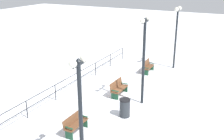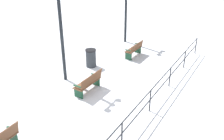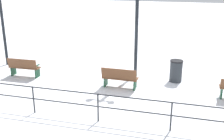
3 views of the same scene
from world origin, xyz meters
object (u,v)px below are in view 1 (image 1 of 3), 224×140
(lamppost_middle, at_px, (144,50))
(lamppost_far, at_px, (177,26))
(bench_third, at_px, (148,66))
(bench_second, at_px, (118,88))
(trash_bin, at_px, (125,108))
(bench_nearest, at_px, (75,124))
(lamppost_near, at_px, (80,99))

(lamppost_middle, relative_size, lamppost_far, 1.04)
(bench_third, bearing_deg, lamppost_middle, -74.53)
(bench_second, relative_size, bench_third, 1.02)
(lamppost_middle, distance_m, trash_bin, 3.25)
(bench_third, relative_size, lamppost_far, 0.31)
(bench_nearest, relative_size, bench_second, 0.94)
(lamppost_near, bearing_deg, bench_second, 104.17)
(bench_nearest, distance_m, lamppost_near, 3.54)
(bench_second, xyz_separation_m, lamppost_far, (1.66, 6.54, 2.85))
(bench_third, xyz_separation_m, lamppost_far, (1.46, 1.92, 2.84))
(bench_nearest, bearing_deg, lamppost_far, 82.76)
(bench_second, xyz_separation_m, lamppost_near, (1.66, -6.57, 2.45))
(lamppost_near, relative_size, lamppost_far, 0.94)
(lamppost_near, relative_size, trash_bin, 4.54)
(bench_third, distance_m, lamppost_near, 11.55)
(bench_nearest, xyz_separation_m, bench_second, (-0.01, 4.62, 0.00))
(bench_second, xyz_separation_m, lamppost_middle, (1.66, -0.35, 2.69))
(lamppost_near, xyz_separation_m, lamppost_far, (0.00, 13.12, 0.40))
(trash_bin, bearing_deg, bench_third, 100.13)
(bench_nearest, distance_m, bench_second, 4.62)
(lamppost_far, height_order, trash_bin, lamppost_far)
(bench_third, xyz_separation_m, lamppost_near, (1.46, -11.19, 2.44))
(bench_third, xyz_separation_m, lamppost_middle, (1.46, -4.97, 2.68))
(lamppost_near, xyz_separation_m, lamppost_middle, (0.00, 6.22, 0.24))
(bench_second, height_order, lamppost_near, lamppost_near)
(lamppost_near, bearing_deg, bench_third, 97.42)
(trash_bin, bearing_deg, bench_nearest, -120.38)
(bench_third, bearing_deg, lamppost_far, 51.97)
(bench_nearest, relative_size, lamppost_middle, 0.29)
(lamppost_middle, relative_size, trash_bin, 5.02)
(lamppost_middle, distance_m, lamppost_far, 6.89)
(bench_nearest, height_order, lamppost_middle, lamppost_middle)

